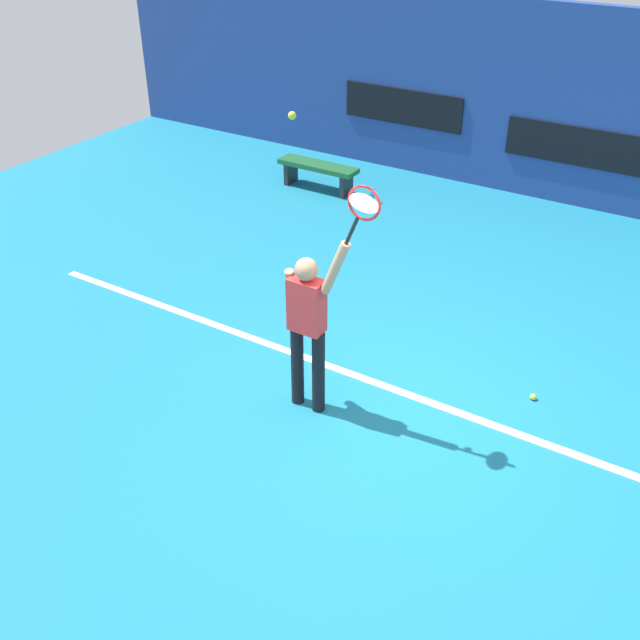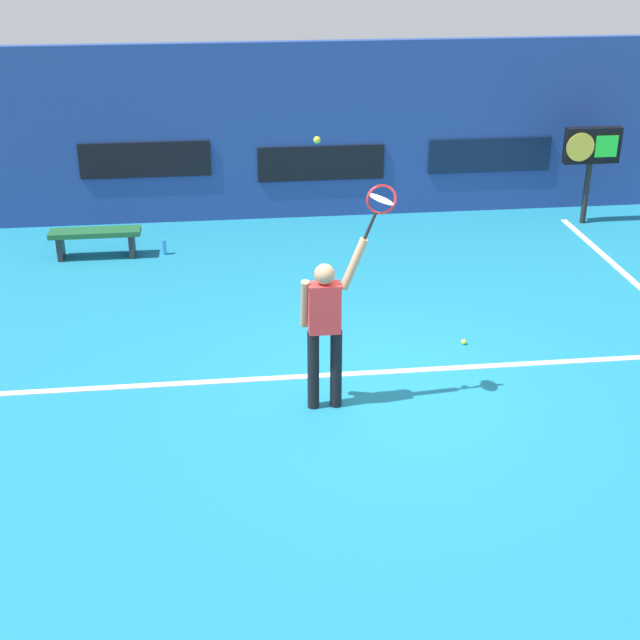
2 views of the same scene
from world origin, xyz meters
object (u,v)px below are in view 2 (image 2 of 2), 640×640
object	(u,v)px
tennis_ball	(317,140)
scoreboard_clock	(592,150)
tennis_player	(325,324)
water_bottle	(164,247)
spare_ball	(464,342)
court_bench	(95,237)
tennis_racket	(380,203)

from	to	relation	value
tennis_ball	scoreboard_clock	bearing A→B (deg)	47.21
tennis_player	water_bottle	size ratio (longest dim) A/B	8.19
scoreboard_clock	spare_ball	bearing A→B (deg)	-126.97
court_bench	tennis_player	bearing A→B (deg)	-58.97
court_bench	tennis_racket	bearing A→B (deg)	-54.52
scoreboard_clock	water_bottle	size ratio (longest dim) A/B	6.94
tennis_racket	spare_ball	bearing A→B (deg)	43.55
tennis_ball	spare_ball	bearing A→B (deg)	34.04
tennis_ball	tennis_player	bearing A→B (deg)	35.02
scoreboard_clock	tennis_racket	bearing A→B (deg)	-129.41
tennis_ball	spare_ball	xyz separation A→B (m)	(2.02, 1.37, -2.97)
tennis_ball	scoreboard_clock	world-z (taller)	tennis_ball
tennis_player	scoreboard_clock	bearing A→B (deg)	47.38
tennis_ball	water_bottle	bearing A→B (deg)	110.26
tennis_racket	water_bottle	bearing A→B (deg)	116.72
tennis_player	tennis_racket	size ratio (longest dim) A/B	3.15
court_bench	scoreboard_clock	bearing A→B (deg)	4.90
tennis_player	spare_ball	xyz separation A→B (m)	(1.93, 1.30, -0.98)
scoreboard_clock	spare_ball	distance (m)	5.63
tennis_ball	spare_ball	world-z (taller)	tennis_ball
tennis_player	tennis_racket	world-z (taller)	tennis_racket
tennis_ball	tennis_racket	bearing A→B (deg)	5.20
water_bottle	tennis_player	bearing A→B (deg)	-68.60
tennis_racket	water_bottle	distance (m)	6.00
tennis_player	tennis_ball	world-z (taller)	tennis_ball
tennis_ball	water_bottle	size ratio (longest dim) A/B	0.28
tennis_ball	court_bench	xyz separation A→B (m)	(-2.91, 5.04, -2.66)
tennis_player	spare_ball	bearing A→B (deg)	33.99
court_bench	water_bottle	bearing A→B (deg)	0.00
court_bench	water_bottle	size ratio (longest dim) A/B	5.83
tennis_player	tennis_ball	xyz separation A→B (m)	(-0.09, -0.06, 1.99)
tennis_racket	court_bench	world-z (taller)	tennis_racket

